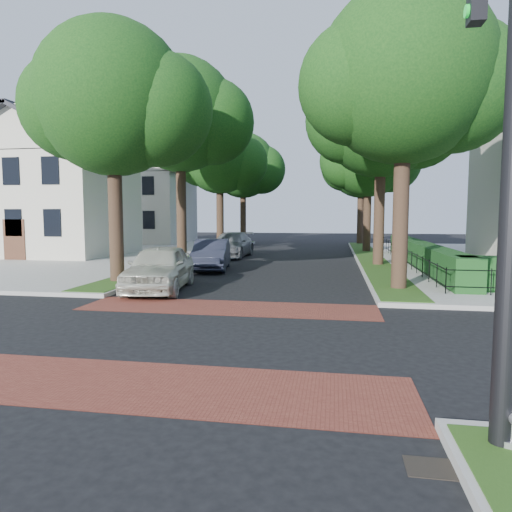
{
  "coord_description": "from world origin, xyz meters",
  "views": [
    {
      "loc": [
        3.14,
        -10.12,
        2.83
      ],
      "look_at": [
        0.87,
        3.17,
        1.6
      ],
      "focal_mm": 32.0,
      "sensor_mm": 36.0,
      "label": 1
    }
  ],
  "objects_px": {
    "parked_car_front": "(160,268)",
    "parked_car_rear": "(231,245)",
    "parked_car_middle": "(211,255)",
    "traffic_signal": "(493,48)",
    "fire_hydrant": "(511,413)"
  },
  "relations": [
    {
      "from": "parked_car_rear",
      "to": "fire_hydrant",
      "type": "xyz_separation_m",
      "value": [
        8.8,
        -24.1,
        -0.27
      ]
    },
    {
      "from": "traffic_signal",
      "to": "parked_car_front",
      "type": "relative_size",
      "value": 1.6
    },
    {
      "from": "parked_car_front",
      "to": "parked_car_middle",
      "type": "xyz_separation_m",
      "value": [
        0.24,
        6.43,
        -0.07
      ]
    },
    {
      "from": "parked_car_front",
      "to": "fire_hydrant",
      "type": "height_order",
      "value": "parked_car_front"
    },
    {
      "from": "parked_car_front",
      "to": "parked_car_middle",
      "type": "distance_m",
      "value": 6.44
    },
    {
      "from": "parked_car_rear",
      "to": "fire_hydrant",
      "type": "distance_m",
      "value": 25.66
    },
    {
      "from": "parked_car_front",
      "to": "fire_hydrant",
      "type": "distance_m",
      "value": 13.51
    },
    {
      "from": "parked_car_front",
      "to": "parked_car_middle",
      "type": "bearing_deg",
      "value": 79.96
    },
    {
      "from": "parked_car_middle",
      "to": "parked_car_rear",
      "type": "relative_size",
      "value": 0.85
    },
    {
      "from": "traffic_signal",
      "to": "parked_car_rear",
      "type": "xyz_separation_m",
      "value": [
        -8.49,
        23.9,
        -3.9
      ]
    },
    {
      "from": "parked_car_rear",
      "to": "fire_hydrant",
      "type": "height_order",
      "value": "parked_car_rear"
    },
    {
      "from": "parked_car_front",
      "to": "parked_car_rear",
      "type": "height_order",
      "value": "parked_car_front"
    },
    {
      "from": "parked_car_middle",
      "to": "parked_car_rear",
      "type": "height_order",
      "value": "parked_car_rear"
    },
    {
      "from": "parked_car_front",
      "to": "fire_hydrant",
      "type": "bearing_deg",
      "value": -59.14
    },
    {
      "from": "parked_car_rear",
      "to": "parked_car_middle",
      "type": "bearing_deg",
      "value": -84.17
    }
  ]
}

